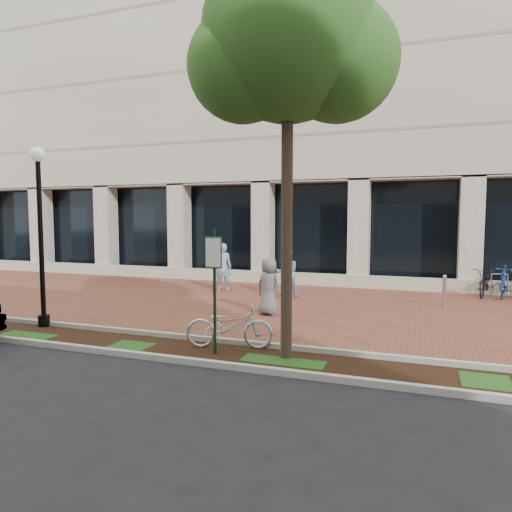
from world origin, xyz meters
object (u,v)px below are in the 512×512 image
(parking_sign, at_px, (214,276))
(pedestrian_left, at_px, (223,267))
(pedestrian_right, at_px, (269,286))
(bollard, at_px, (444,291))
(locked_bicycle, at_px, (229,326))
(street_tree, at_px, (291,47))
(lamppost, at_px, (40,227))
(pedestrian_mid, at_px, (287,273))

(parking_sign, height_order, pedestrian_left, parking_sign)
(pedestrian_right, height_order, bollard, pedestrian_right)
(parking_sign, xyz_separation_m, locked_bicycle, (0.10, 0.51, -1.10))
(bollard, bearing_deg, street_tree, -115.89)
(lamppost, bearing_deg, bollard, 31.88)
(lamppost, xyz_separation_m, pedestrian_mid, (4.56, 6.13, -1.65))
(pedestrian_left, bearing_deg, lamppost, 55.64)
(locked_bicycle, bearing_deg, pedestrian_left, 10.04)
(parking_sign, relative_size, pedestrian_mid, 1.47)
(parking_sign, relative_size, pedestrian_left, 1.40)
(locked_bicycle, distance_m, pedestrian_left, 7.58)
(pedestrian_left, distance_m, pedestrian_mid, 2.69)
(locked_bicycle, relative_size, bollard, 1.80)
(lamppost, relative_size, pedestrian_right, 2.73)
(street_tree, relative_size, locked_bicycle, 4.19)
(parking_sign, xyz_separation_m, street_tree, (1.45, 0.30, 4.28))
(parking_sign, bearing_deg, lamppost, 164.04)
(parking_sign, relative_size, lamppost, 0.56)
(lamppost, xyz_separation_m, bollard, (9.54, 5.93, -1.99))
(bollard, bearing_deg, pedestrian_right, -149.65)
(lamppost, xyz_separation_m, locked_bicycle, (5.12, -0.18, -2.02))
(pedestrian_mid, bearing_deg, lamppost, 26.69)
(locked_bicycle, bearing_deg, street_tree, -113.95)
(parking_sign, distance_m, bollard, 8.09)
(street_tree, xyz_separation_m, bollard, (3.07, 6.33, -5.34))
(pedestrian_mid, distance_m, bollard, 5.00)
(street_tree, bearing_deg, pedestrian_mid, 106.32)
(locked_bicycle, distance_m, pedestrian_mid, 6.35)
(street_tree, xyz_separation_m, locked_bicycle, (-1.35, 0.21, -5.38))
(pedestrian_left, relative_size, pedestrian_right, 1.10)
(pedestrian_mid, distance_m, pedestrian_right, 2.95)
(parking_sign, distance_m, street_tree, 4.53)
(parking_sign, distance_m, locked_bicycle, 1.22)
(pedestrian_left, xyz_separation_m, pedestrian_right, (2.95, -3.48, -0.08))
(pedestrian_left, bearing_deg, pedestrian_right, 111.99)
(lamppost, height_order, locked_bicycle, lamppost)
(parking_sign, height_order, pedestrian_right, parking_sign)
(locked_bicycle, bearing_deg, bollard, -50.80)
(street_tree, xyz_separation_m, pedestrian_mid, (-1.91, 6.53, -5.01))
(lamppost, xyz_separation_m, pedestrian_left, (1.92, 6.68, -1.61))
(bollard, bearing_deg, pedestrian_mid, 177.69)
(parking_sign, xyz_separation_m, pedestrian_mid, (-0.46, 6.82, -0.73))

